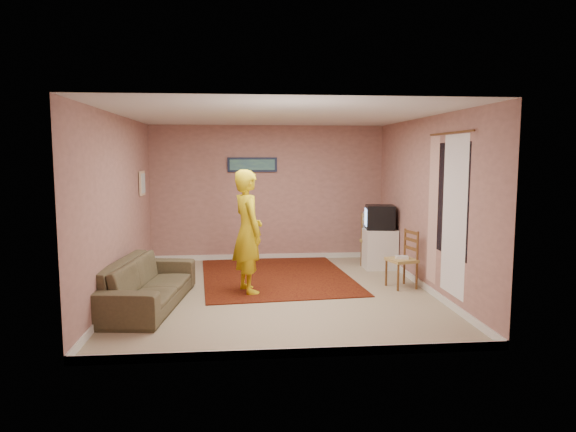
{
  "coord_description": "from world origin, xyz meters",
  "views": [
    {
      "loc": [
        -0.53,
        -7.43,
        2.03
      ],
      "look_at": [
        0.21,
        0.6,
        1.07
      ],
      "focal_mm": 32.0,
      "sensor_mm": 36.0,
      "label": 1
    }
  ],
  "objects": [
    {
      "name": "tv_cabinet",
      "position": [
        1.95,
        1.48,
        0.36
      ],
      "size": [
        0.56,
        0.51,
        0.71
      ],
      "primitive_type": "cube",
      "color": "silver",
      "rests_on": "ground"
    },
    {
      "name": "chair_b",
      "position": [
        1.92,
        0.11,
        0.54
      ],
      "size": [
        0.47,
        0.49,
        0.48
      ],
      "rotation": [
        0.0,
        0.0,
        -1.31
      ],
      "color": "tan",
      "rests_on": "ground"
    },
    {
      "name": "baseboard_right",
      "position": [
        2.24,
        0.0,
        0.05
      ],
      "size": [
        0.02,
        5.0,
        0.1
      ],
      "primitive_type": "cube",
      "color": "silver",
      "rests_on": "ground"
    },
    {
      "name": "wall_left",
      "position": [
        -2.25,
        0.0,
        1.3
      ],
      "size": [
        0.02,
        5.0,
        2.6
      ],
      "primitive_type": "cube",
      "color": "#AA786F",
      "rests_on": "ground"
    },
    {
      "name": "area_rug",
      "position": [
        0.05,
        1.0,
        0.01
      ],
      "size": [
        2.65,
        3.2,
        0.02
      ],
      "primitive_type": "cube",
      "rotation": [
        0.0,
        0.0,
        0.08
      ],
      "color": "black",
      "rests_on": "ground"
    },
    {
      "name": "person",
      "position": [
        -0.43,
        0.06,
        0.91
      ],
      "size": [
        0.64,
        0.77,
        1.82
      ],
      "primitive_type": "imported",
      "rotation": [
        0.0,
        0.0,
        1.91
      ],
      "color": "gold",
      "rests_on": "ground"
    },
    {
      "name": "ground",
      "position": [
        0.0,
        0.0,
        0.0
      ],
      "size": [
        5.0,
        5.0,
        0.0
      ],
      "primitive_type": "plane",
      "color": "tan",
      "rests_on": "ground"
    },
    {
      "name": "picture_left",
      "position": [
        -2.22,
        1.6,
        1.55
      ],
      "size": [
        0.04,
        0.38,
        0.42
      ],
      "color": "beige",
      "rests_on": "wall_left"
    },
    {
      "name": "blue_throw",
      "position": [
        1.92,
        1.76,
        0.8
      ],
      "size": [
        0.39,
        0.05,
        0.41
      ],
      "primitive_type": "cube",
      "color": "#8BB0E4",
      "rests_on": "chair_a"
    },
    {
      "name": "ceiling",
      "position": [
        0.0,
        0.0,
        2.6
      ],
      "size": [
        4.5,
        5.0,
        0.02
      ],
      "primitive_type": "cube",
      "color": "silver",
      "rests_on": "wall_back"
    },
    {
      "name": "baseboard_back",
      "position": [
        0.0,
        2.49,
        0.05
      ],
      "size": [
        4.5,
        0.02,
        0.1
      ],
      "primitive_type": "cube",
      "color": "silver",
      "rests_on": "ground"
    },
    {
      "name": "curtain_sheer",
      "position": [
        2.23,
        -1.05,
        1.25
      ],
      "size": [
        0.01,
        0.75,
        2.1
      ],
      "primitive_type": "cube",
      "color": "white",
      "rests_on": "wall_right"
    },
    {
      "name": "wall_right",
      "position": [
        2.25,
        0.0,
        1.3
      ],
      "size": [
        0.02,
        5.0,
        2.6
      ],
      "primitive_type": "cube",
      "color": "#AA786F",
      "rests_on": "ground"
    },
    {
      "name": "curtain_rod",
      "position": [
        2.2,
        -0.9,
        2.32
      ],
      "size": [
        0.02,
        1.4,
        0.02
      ],
      "primitive_type": "cylinder",
      "rotation": [
        1.57,
        0.0,
        0.0
      ],
      "color": "brown",
      "rests_on": "wall_right"
    },
    {
      "name": "game_console",
      "position": [
        1.92,
        0.11,
        0.47
      ],
      "size": [
        0.22,
        0.18,
        0.04
      ],
      "primitive_type": "cube",
      "rotation": [
        0.0,
        0.0,
        -0.21
      ],
      "color": "silver",
      "rests_on": "chair_b"
    },
    {
      "name": "wall_back",
      "position": [
        0.0,
        2.5,
        1.3
      ],
      "size": [
        4.5,
        0.02,
        2.6
      ],
      "primitive_type": "cube",
      "color": "#AA786F",
      "rests_on": "ground"
    },
    {
      "name": "curtain_floral",
      "position": [
        2.21,
        -0.35,
        1.25
      ],
      "size": [
        0.01,
        0.35,
        2.1
      ],
      "primitive_type": "cube",
      "color": "beige",
      "rests_on": "wall_right"
    },
    {
      "name": "window",
      "position": [
        2.24,
        -0.9,
        1.45
      ],
      "size": [
        0.01,
        1.1,
        1.5
      ],
      "primitive_type": "cube",
      "color": "black",
      "rests_on": "wall_right"
    },
    {
      "name": "crt_tv",
      "position": [
        1.94,
        1.48,
        0.93
      ],
      "size": [
        0.56,
        0.52,
        0.43
      ],
      "rotation": [
        0.0,
        0.0,
        -0.15
      ],
      "color": "black",
      "rests_on": "tv_cabinet"
    },
    {
      "name": "chair_a",
      "position": [
        1.92,
        1.57,
        0.6
      ],
      "size": [
        0.56,
        0.55,
        0.54
      ],
      "rotation": [
        0.0,
        0.0,
        0.35
      ],
      "color": "tan",
      "rests_on": "ground"
    },
    {
      "name": "picture_back",
      "position": [
        -0.3,
        2.47,
        1.85
      ],
      "size": [
        0.95,
        0.04,
        0.28
      ],
      "color": "#121B33",
      "rests_on": "wall_back"
    },
    {
      "name": "dvd_player",
      "position": [
        1.92,
        1.57,
        0.53
      ],
      "size": [
        0.37,
        0.31,
        0.05
      ],
      "primitive_type": "cube",
      "rotation": [
        0.0,
        0.0,
        0.3
      ],
      "color": "#BBBCC0",
      "rests_on": "chair_a"
    },
    {
      "name": "baseboard_front",
      "position": [
        0.0,
        -2.49,
        0.05
      ],
      "size": [
        4.5,
        0.02,
        0.1
      ],
      "primitive_type": "cube",
      "color": "silver",
      "rests_on": "ground"
    },
    {
      "name": "baseboard_left",
      "position": [
        -2.24,
        0.0,
        0.05
      ],
      "size": [
        0.02,
        5.0,
        0.1
      ],
      "primitive_type": "cube",
      "color": "silver",
      "rests_on": "ground"
    },
    {
      "name": "wall_front",
      "position": [
        0.0,
        -2.5,
        1.3
      ],
      "size": [
        4.5,
        0.02,
        2.6
      ],
      "primitive_type": "cube",
      "color": "#AA786F",
      "rests_on": "ground"
    },
    {
      "name": "sofa",
      "position": [
        -1.8,
        -0.52,
        0.32
      ],
      "size": [
        1.11,
        2.25,
        0.63
      ],
      "primitive_type": "imported",
      "rotation": [
        0.0,
        0.0,
        1.44
      ],
      "color": "brown",
      "rests_on": "ground"
    }
  ]
}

